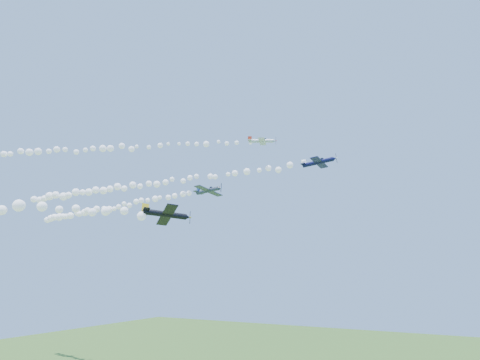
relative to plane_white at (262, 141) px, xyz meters
The scene contains 7 objects.
plane_white is the anchor object (origin of this frame).
smoke_trail_white 42.94m from the plane_white, 158.78° to the right, with size 76.71×31.19×2.73m, color white, non-canonical shape.
plane_navy 13.03m from the plane_white, 16.60° to the left, with size 7.75×8.00×2.18m.
smoke_trail_navy 35.13m from the plane_white, behind, with size 87.38×5.39×2.98m, color white, non-canonical shape.
plane_grey 17.82m from the plane_white, 170.00° to the left, with size 7.99×8.42×2.14m.
smoke_trail_grey 54.92m from the plane_white, behind, with size 71.83×13.40×3.50m, color white, non-canonical shape.
plane_black 32.63m from the plane_white, 98.62° to the right, with size 7.19×6.80×2.91m.
Camera 1 is at (41.69, -78.82, 26.54)m, focal length 30.00 mm.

